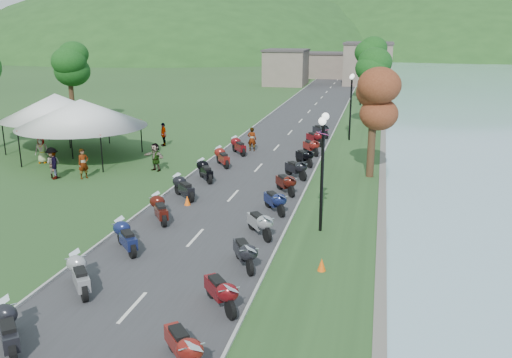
# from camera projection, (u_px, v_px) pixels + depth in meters

# --- Properties ---
(road) EXTENTS (7.00, 120.00, 0.02)m
(road) POSITION_uv_depth(u_px,v_px,m) (290.00, 133.00, 45.16)
(road) COLOR #353538
(road) RESTS_ON ground
(hills_backdrop) EXTENTS (360.00, 120.00, 76.00)m
(hills_backdrop) POSITION_uv_depth(u_px,v_px,m) (363.00, 51.00, 195.25)
(hills_backdrop) COLOR #285621
(hills_backdrop) RESTS_ON ground
(far_building) EXTENTS (18.00, 16.00, 5.00)m
(far_building) POSITION_uv_depth(u_px,v_px,m) (324.00, 66.00, 87.13)
(far_building) COLOR #76685C
(far_building) RESTS_ON ground
(moto_row_left) EXTENTS (2.60, 40.40, 1.10)m
(moto_row_left) POSITION_uv_depth(u_px,v_px,m) (103.00, 255.00, 19.58)
(moto_row_left) COLOR #331411
(moto_row_left) RESTS_ON ground
(moto_row_right) EXTENTS (2.60, 39.80, 1.10)m
(moto_row_right) POSITION_uv_depth(u_px,v_px,m) (276.00, 201.00, 25.68)
(moto_row_right) COLOR #331411
(moto_row_right) RESTS_ON ground
(vendor_tent_main) EXTENTS (5.63, 5.63, 4.00)m
(vendor_tent_main) POSITION_uv_depth(u_px,v_px,m) (83.00, 130.00, 35.63)
(vendor_tent_main) COLOR silver
(vendor_tent_main) RESTS_ON ground
(vendor_tent_side) EXTENTS (5.14, 5.14, 4.00)m
(vendor_tent_side) POSITION_uv_depth(u_px,v_px,m) (57.00, 122.00, 38.66)
(vendor_tent_side) COLOR silver
(vendor_tent_side) RESTS_ON ground
(tree_lakeside) EXTENTS (2.59, 2.59, 7.19)m
(tree_lakeside) POSITION_uv_depth(u_px,v_px,m) (373.00, 116.00, 30.95)
(tree_lakeside) COLOR #195318
(tree_lakeside) RESTS_ON ground
(pedestrian_a) EXTENTS (0.75, 0.80, 1.77)m
(pedestrian_a) POSITION_uv_depth(u_px,v_px,m) (85.00, 178.00, 31.56)
(pedestrian_a) COLOR slate
(pedestrian_a) RESTS_ON ground
(pedestrian_b) EXTENTS (0.84, 0.49, 1.68)m
(pedestrian_b) POSITION_uv_depth(u_px,v_px,m) (55.00, 178.00, 31.73)
(pedestrian_b) COLOR slate
(pedestrian_b) RESTS_ON ground
(pedestrian_c) EXTENTS (1.14, 1.26, 1.87)m
(pedestrian_c) POSITION_uv_depth(u_px,v_px,m) (54.00, 179.00, 31.45)
(pedestrian_c) COLOR slate
(pedestrian_c) RESTS_ON ground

